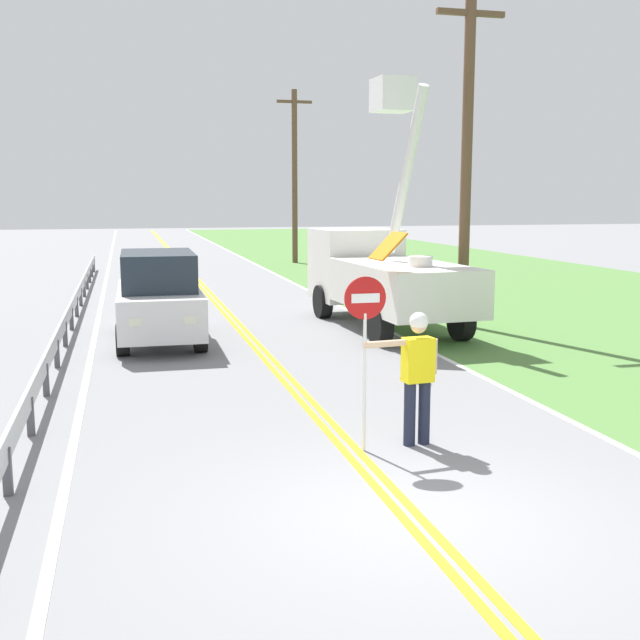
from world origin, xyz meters
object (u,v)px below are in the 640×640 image
oncoming_suv_nearest (159,297)px  utility_pole_near (467,155)px  stop_sign_paddle (365,324)px  traffic_cone_lead (414,363)px  utility_bucket_truck (381,271)px  utility_pole_mid (295,174)px  flagger_worker (417,370)px

oncoming_suv_nearest → utility_pole_near: (7.81, 0.41, 3.35)m
stop_sign_paddle → traffic_cone_lead: (2.08, 3.54, -1.37)m
utility_bucket_truck → utility_pole_mid: size_ratio=0.80×
flagger_worker → traffic_cone_lead: 3.78m
utility_pole_near → traffic_cone_lead: size_ratio=12.07×
utility_bucket_truck → traffic_cone_lead: size_ratio=9.89×
oncoming_suv_nearest → stop_sign_paddle: bearing=-75.3°
flagger_worker → utility_pole_near: size_ratio=0.22×
utility_pole_near → oncoming_suv_nearest: bearing=-177.0°
utility_pole_near → traffic_cone_lead: utility_pole_near is taller
flagger_worker → oncoming_suv_nearest: 9.10m
stop_sign_paddle → utility_bucket_truck: bearing=70.1°
utility_bucket_truck → traffic_cone_lead: bearing=-103.0°
utility_bucket_truck → oncoming_suv_nearest: size_ratio=1.50×
stop_sign_paddle → traffic_cone_lead: 4.33m
flagger_worker → oncoming_suv_nearest: oncoming_suv_nearest is taller
stop_sign_paddle → utility_pole_mid: size_ratio=0.27×
oncoming_suv_nearest → utility_pole_mid: 22.67m
traffic_cone_lead → flagger_worker: bearing=-110.8°
utility_pole_mid → flagger_worker: bearing=-99.3°
utility_bucket_truck → traffic_cone_lead: 6.29m
flagger_worker → stop_sign_paddle: size_ratio=0.78×
oncoming_suv_nearest → utility_pole_mid: (7.85, 20.98, 3.48)m
flagger_worker → stop_sign_paddle: bearing=-174.3°
oncoming_suv_nearest → traffic_cone_lead: oncoming_suv_nearest is taller
oncoming_suv_nearest → utility_pole_near: 8.51m
utility_pole_mid → traffic_cone_lead: 26.66m
utility_pole_near → traffic_cone_lead: (-3.47, -5.52, -4.07)m
flagger_worker → traffic_cone_lead: (1.32, 3.47, -0.71)m
utility_bucket_truck → utility_pole_mid: 20.41m
oncoming_suv_nearest → utility_pole_mid: bearing=69.5°
utility_bucket_truck → utility_pole_near: size_ratio=0.82×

